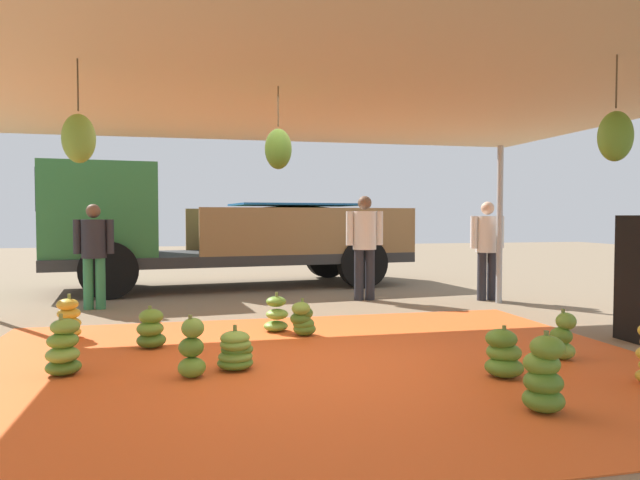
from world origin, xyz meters
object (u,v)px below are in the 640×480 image
at_px(banana_bunch_5, 68,320).
at_px(worker_1, 94,248).
at_px(banana_bunch_1, 192,350).
at_px(banana_bunch_8, 276,315).
at_px(banana_bunch_0, 236,351).
at_px(banana_bunch_2, 63,349).
at_px(cargo_truck_main, 217,229).
at_px(worker_2, 487,243).
at_px(banana_bunch_4, 544,376).
at_px(worker_0, 365,239).
at_px(banana_bunch_9, 151,330).
at_px(banana_bunch_6, 563,338).
at_px(banana_bunch_10, 503,354).
at_px(banana_bunch_3, 303,320).

distance_m(banana_bunch_5, worker_1, 2.36).
distance_m(banana_bunch_1, banana_bunch_8, 2.11).
distance_m(banana_bunch_0, banana_bunch_2, 1.53).
bearing_deg(cargo_truck_main, worker_2, -32.64).
relative_size(banana_bunch_2, banana_bunch_4, 0.93).
bearing_deg(worker_0, banana_bunch_8, -128.00).
xyz_separation_m(banana_bunch_5, banana_bunch_9, (0.97, -0.72, -0.02)).
distance_m(worker_1, worker_2, 6.40).
bearing_deg(banana_bunch_4, banana_bunch_6, 50.24).
relative_size(banana_bunch_5, banana_bunch_8, 1.07).
height_order(banana_bunch_4, banana_bunch_5, banana_bunch_4).
relative_size(worker_0, worker_1, 1.10).
xyz_separation_m(banana_bunch_9, cargo_truck_main, (0.94, 5.35, 0.98)).
distance_m(banana_bunch_10, worker_2, 4.95).
relative_size(banana_bunch_5, worker_0, 0.29).
relative_size(banana_bunch_1, cargo_truck_main, 0.08).
xyz_separation_m(banana_bunch_2, banana_bunch_4, (3.63, -1.81, 0.03)).
height_order(banana_bunch_2, worker_1, worker_1).
bearing_deg(banana_bunch_6, banana_bunch_5, 156.92).
distance_m(banana_bunch_3, banana_bunch_10, 2.54).
bearing_deg(banana_bunch_8, worker_1, 136.26).
bearing_deg(worker_1, worker_2, -4.03).
relative_size(banana_bunch_1, banana_bunch_2, 1.00).
distance_m(banana_bunch_1, cargo_truck_main, 6.69).
bearing_deg(banana_bunch_9, worker_2, 25.15).
relative_size(banana_bunch_5, worker_2, 0.31).
bearing_deg(banana_bunch_3, cargo_truck_main, 98.76).
distance_m(banana_bunch_6, cargo_truck_main, 7.50).
xyz_separation_m(banana_bunch_6, banana_bunch_10, (-0.91, -0.43, -0.02)).
distance_m(banana_bunch_9, cargo_truck_main, 5.52).
relative_size(banana_bunch_8, worker_0, 0.28).
xyz_separation_m(banana_bunch_2, banana_bunch_8, (2.15, 1.54, -0.04)).
height_order(banana_bunch_9, cargo_truck_main, cargo_truck_main).
distance_m(banana_bunch_4, banana_bunch_10, 0.93).
bearing_deg(banana_bunch_5, cargo_truck_main, 67.48).
relative_size(banana_bunch_0, banana_bunch_5, 0.85).
bearing_deg(banana_bunch_4, banana_bunch_3, 111.82).
xyz_separation_m(banana_bunch_1, banana_bunch_8, (1.03, 1.85, -0.04)).
relative_size(banana_bunch_6, cargo_truck_main, 0.07).
bearing_deg(cargo_truck_main, banana_bunch_4, -76.18).
distance_m(banana_bunch_2, worker_0, 5.68).
height_order(banana_bunch_4, worker_1, worker_1).
bearing_deg(worker_0, banana_bunch_3, -120.50).
bearing_deg(banana_bunch_3, banana_bunch_0, -123.60).
bearing_deg(banana_bunch_3, banana_bunch_1, -130.42).
bearing_deg(banana_bunch_9, banana_bunch_5, 143.39).
xyz_separation_m(banana_bunch_5, cargo_truck_main, (1.92, 4.63, 0.96)).
bearing_deg(banana_bunch_9, banana_bunch_10, -30.37).
xyz_separation_m(banana_bunch_0, worker_0, (2.50, 4.07, 0.86)).
xyz_separation_m(banana_bunch_2, worker_1, (-0.33, 3.91, 0.70)).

